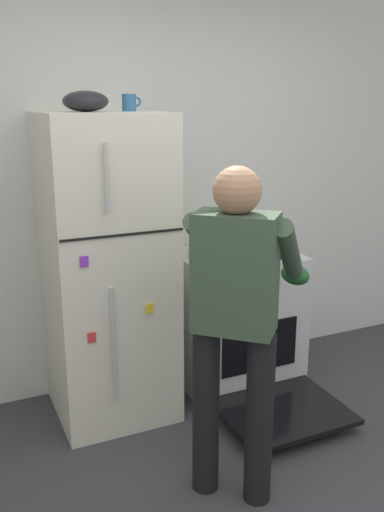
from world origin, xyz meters
TOP-DOWN VIEW (x-y plane):
  - kitchen_wall_back at (0.00, 1.95)m, footprint 6.00×0.10m
  - refrigerator at (-0.39, 1.57)m, footprint 0.68×0.72m
  - stove_range at (0.48, 1.55)m, footprint 0.76×1.22m
  - person_cook at (-0.07, 0.59)m, footprint 0.71×0.75m
  - red_pot at (0.32, 1.52)m, footprint 0.37×0.27m
  - coffee_mug at (-0.21, 1.62)m, footprint 0.11×0.08m
  - pepper_mill at (0.78, 1.77)m, footprint 0.05×0.05m
  - mixing_bowl at (-0.47, 1.57)m, footprint 0.24×0.24m

SIDE VIEW (x-z plane):
  - stove_range at x=0.48m, z-range -0.01..0.89m
  - refrigerator at x=-0.39m, z-range 0.00..1.80m
  - person_cook at x=-0.07m, z-range 0.16..1.76m
  - red_pot at x=0.32m, z-range 0.91..1.04m
  - pepper_mill at x=0.78m, z-range 0.91..1.07m
  - kitchen_wall_back at x=0.00m, z-range 0.00..2.70m
  - coffee_mug at x=-0.21m, z-range 1.80..1.90m
  - mixing_bowl at x=-0.47m, z-range 1.80..1.91m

